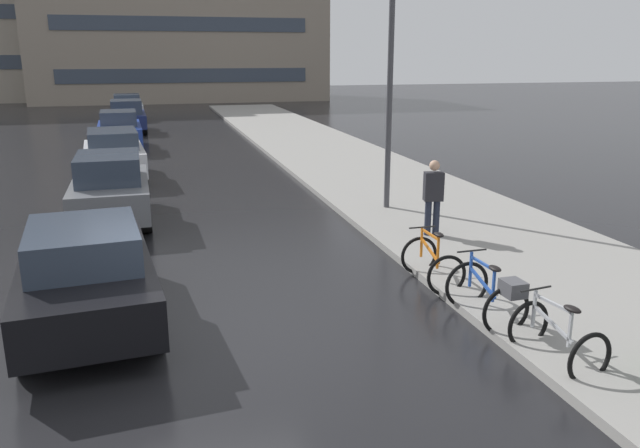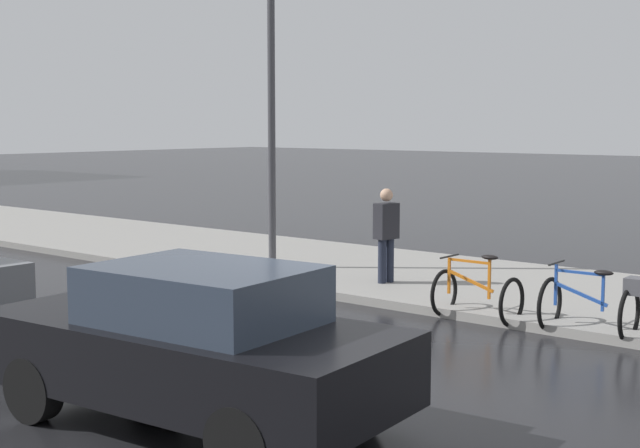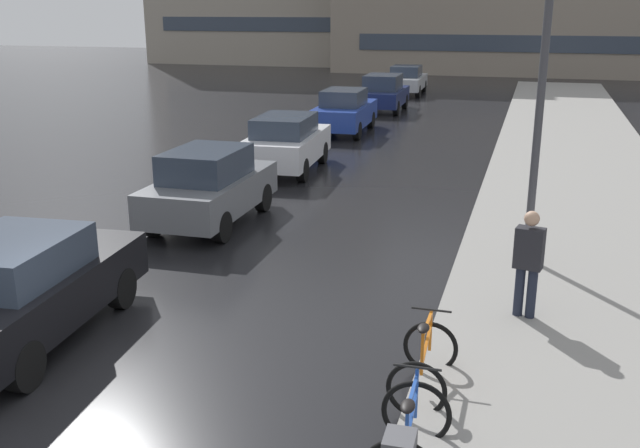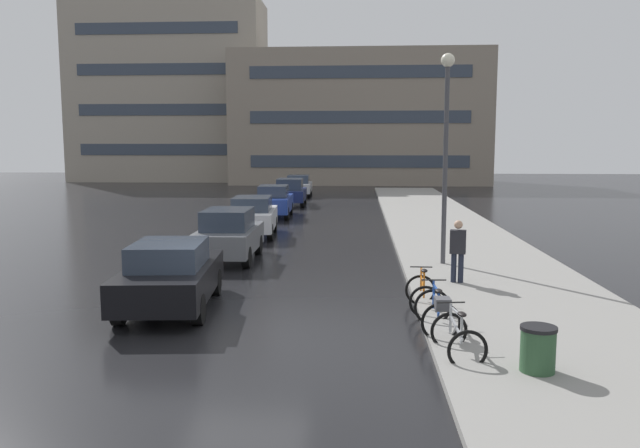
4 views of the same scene
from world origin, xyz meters
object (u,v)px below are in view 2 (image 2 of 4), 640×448
bicycle_third (477,294)px  pedestrian (386,233)px  car_black (193,344)px  streetlamp (271,57)px  bicycle_second (599,303)px

bicycle_third → pedestrian: 2.71m
bicycle_third → pedestrian: pedestrian is taller
car_black → pedestrian: (6.73, 2.55, 0.21)m
streetlamp → pedestrian: bearing=-89.7°
bicycle_third → pedestrian: bearing=65.1°
bicycle_second → car_black: size_ratio=0.33×
bicycle_second → car_black: car_black is taller
bicycle_second → streetlamp: streetlamp is taller
pedestrian → car_black: bearing=-159.3°
bicycle_third → streetlamp: bearing=77.7°
bicycle_third → streetlamp: streetlamp is taller
streetlamp → car_black: bearing=-142.4°
bicycle_second → bicycle_third: (-0.11, 1.77, -0.09)m
pedestrian → streetlamp: 4.05m
bicycle_second → bicycle_third: 1.78m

